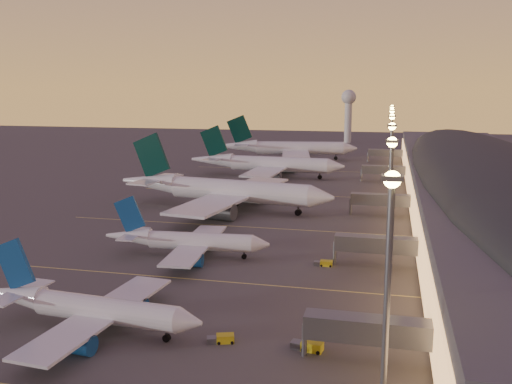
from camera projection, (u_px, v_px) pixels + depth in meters
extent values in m
plane|color=#43413E|center=(191.00, 270.00, 107.88)|extent=(700.00, 700.00, 0.00)
cylinder|color=silver|center=(107.00, 310.00, 79.70)|extent=(21.98, 5.53, 3.70)
cone|color=silver|center=(190.00, 322.00, 75.85)|extent=(3.81, 3.99, 3.70)
cone|color=silver|center=(14.00, 295.00, 84.44)|extent=(10.10, 4.52, 3.70)
cube|color=silver|center=(101.00, 314.00, 80.14)|extent=(8.93, 31.60, 0.41)
cylinder|color=navy|center=(131.00, 305.00, 86.56)|extent=(5.13, 3.18, 2.78)
cylinder|color=navy|center=(76.00, 343.00, 73.74)|extent=(5.13, 3.18, 2.78)
cube|color=navy|center=(15.00, 264.00, 83.41)|extent=(6.80, 1.13, 8.03)
cube|color=silver|center=(21.00, 292.00, 83.97)|extent=(4.45, 11.48, 0.26)
cylinder|color=black|center=(167.00, 336.00, 77.38)|extent=(0.32, 0.32, 1.46)
cylinder|color=black|center=(167.00, 338.00, 77.42)|extent=(1.09, 0.73, 1.04)
cylinder|color=black|center=(107.00, 319.00, 83.13)|extent=(0.32, 0.32, 1.46)
cylinder|color=black|center=(108.00, 321.00, 83.17)|extent=(1.09, 0.73, 1.04)
cylinder|color=black|center=(87.00, 334.00, 78.28)|extent=(0.32, 0.32, 1.46)
cylinder|color=black|center=(87.00, 335.00, 78.32)|extent=(1.09, 0.73, 1.04)
cylinder|color=silver|center=(201.00, 242.00, 115.52)|extent=(21.46, 5.09, 3.62)
cone|color=silver|center=(261.00, 244.00, 113.58)|extent=(3.67, 3.85, 3.62)
cone|color=silver|center=(128.00, 236.00, 117.88)|extent=(9.83, 4.28, 3.62)
cube|color=silver|center=(196.00, 244.00, 115.80)|extent=(8.28, 30.83, 0.40)
cylinder|color=navy|center=(207.00, 242.00, 122.42)|extent=(4.98, 3.04, 2.71)
cylinder|color=navy|center=(190.00, 260.00, 109.41)|extent=(4.98, 3.04, 2.71)
cube|color=navy|center=(130.00, 214.00, 116.95)|extent=(6.65, 1.00, 7.85)
cube|color=silver|center=(134.00, 234.00, 117.60)|extent=(4.18, 11.18, 0.25)
cylinder|color=black|center=(244.00, 256.00, 114.57)|extent=(0.31, 0.31, 1.43)
cylinder|color=black|center=(244.00, 257.00, 114.61)|extent=(1.05, 0.70, 1.01)
cylinder|color=black|center=(196.00, 250.00, 118.71)|extent=(0.31, 0.31, 1.43)
cylinder|color=black|center=(196.00, 251.00, 118.75)|extent=(1.05, 0.70, 1.01)
cylinder|color=black|center=(189.00, 257.00, 113.80)|extent=(0.31, 0.31, 1.43)
cylinder|color=black|center=(190.00, 258.00, 113.83)|extent=(1.05, 0.70, 1.01)
cylinder|color=silver|center=(240.00, 191.00, 158.77)|extent=(41.00, 12.32, 6.13)
cone|color=silver|center=(322.00, 197.00, 150.06)|extent=(7.41, 7.07, 6.13)
cone|color=silver|center=(150.00, 182.00, 169.53)|extent=(19.04, 8.88, 6.13)
cube|color=silver|center=(234.00, 194.00, 159.69)|extent=(20.78, 60.37, 0.67)
cylinder|color=slate|center=(256.00, 194.00, 171.46)|extent=(9.76, 5.96, 4.60)
cylinder|color=slate|center=(218.00, 211.00, 147.71)|extent=(9.76, 5.96, 4.60)
cube|color=#062A24|center=(152.00, 156.00, 167.75)|extent=(12.09, 2.78, 13.61)
cube|color=silver|center=(156.00, 179.00, 168.53)|extent=(9.76, 22.09, 0.43)
cylinder|color=black|center=(298.00, 211.00, 153.25)|extent=(0.56, 0.56, 2.45)
cylinder|color=black|center=(298.00, 212.00, 153.31)|extent=(1.86, 1.33, 1.72)
cylinder|color=black|center=(236.00, 202.00, 164.67)|extent=(0.56, 0.56, 2.45)
cylinder|color=black|center=(236.00, 204.00, 164.74)|extent=(1.86, 1.33, 1.72)
cylinder|color=black|center=(223.00, 208.00, 156.85)|extent=(0.56, 0.56, 2.45)
cylinder|color=black|center=(223.00, 209.00, 156.92)|extent=(1.86, 1.33, 1.72)
cylinder|color=silver|center=(279.00, 164.00, 217.20)|extent=(37.80, 7.69, 5.68)
cone|color=silver|center=(336.00, 166.00, 211.18)|extent=(6.35, 6.00, 5.68)
cone|color=silver|center=(212.00, 160.00, 224.60)|extent=(17.24, 6.58, 5.68)
cube|color=silver|center=(274.00, 167.00, 217.88)|extent=(13.84, 55.40, 0.62)
cylinder|color=slate|center=(285.00, 167.00, 229.29)|extent=(8.70, 4.71, 4.26)
cylinder|color=slate|center=(269.00, 176.00, 206.50)|extent=(8.70, 4.71, 4.26)
cube|color=#062A24|center=(214.00, 141.00, 223.03)|extent=(11.23, 1.45, 12.60)
cube|color=silver|center=(217.00, 158.00, 223.88)|extent=(7.11, 20.06, 0.40)
cylinder|color=black|center=(320.00, 176.00, 213.57)|extent=(0.48, 0.48, 2.27)
cylinder|color=black|center=(320.00, 177.00, 213.63)|extent=(1.64, 1.08, 1.59)
cylinder|color=black|center=(274.00, 173.00, 222.51)|extent=(0.48, 0.48, 2.27)
cylinder|color=black|center=(274.00, 173.00, 222.57)|extent=(1.64, 1.08, 1.59)
cylinder|color=black|center=(269.00, 176.00, 215.01)|extent=(0.48, 0.48, 2.27)
cylinder|color=black|center=(269.00, 177.00, 215.07)|extent=(1.64, 1.08, 1.59)
cylinder|color=silver|center=(300.00, 148.00, 270.37)|extent=(41.21, 13.00, 6.16)
cone|color=silver|center=(350.00, 148.00, 268.98)|extent=(7.52, 7.19, 6.16)
cone|color=silver|center=(238.00, 146.00, 271.98)|extent=(19.18, 9.20, 6.16)
cube|color=silver|center=(296.00, 150.00, 270.69)|extent=(21.78, 60.71, 0.68)
cylinder|color=slate|center=(298.00, 152.00, 283.85)|extent=(9.85, 6.12, 4.62)
cylinder|color=slate|center=(299.00, 158.00, 258.12)|extent=(9.85, 6.12, 4.62)
cube|color=#062A24|center=(240.00, 129.00, 270.48)|extent=(12.13, 2.98, 13.68)
cube|color=silver|center=(242.00, 144.00, 271.68)|extent=(10.12, 22.25, 0.43)
cylinder|color=black|center=(336.00, 157.00, 270.15)|extent=(0.57, 0.57, 2.46)
cylinder|color=black|center=(336.00, 158.00, 270.21)|extent=(1.88, 1.36, 1.73)
cylinder|color=black|center=(293.00, 156.00, 275.59)|extent=(0.57, 0.57, 2.46)
cylinder|color=black|center=(293.00, 157.00, 275.65)|extent=(1.88, 1.36, 1.73)
cylinder|color=black|center=(293.00, 158.00, 267.12)|extent=(0.57, 0.57, 2.46)
cylinder|color=black|center=(293.00, 159.00, 267.19)|extent=(1.88, 1.36, 1.73)
cube|color=#4C4B50|center=(483.00, 187.00, 162.24)|extent=(40.00, 255.00, 12.00)
ellipsoid|color=black|center=(484.00, 166.00, 161.15)|extent=(39.00, 253.00, 10.92)
cube|color=#FFB163|center=(409.00, 188.00, 166.96)|extent=(0.40, 244.80, 8.00)
cube|color=slate|center=(369.00, 329.00, 70.69)|extent=(16.00, 3.20, 3.00)
cylinder|color=slate|center=(304.00, 340.00, 72.91)|extent=(0.70, 0.70, 4.40)
cube|color=slate|center=(377.00, 244.00, 108.98)|extent=(16.00, 3.20, 3.00)
cylinder|color=slate|center=(335.00, 253.00, 111.20)|extent=(0.70, 0.70, 4.40)
cube|color=slate|center=(381.00, 200.00, 152.06)|extent=(16.00, 3.20, 3.00)
cylinder|color=slate|center=(351.00, 207.00, 154.28)|extent=(0.70, 0.70, 4.40)
cube|color=slate|center=(384.00, 170.00, 206.62)|extent=(16.00, 3.20, 3.00)
cylinder|color=slate|center=(361.00, 175.00, 208.84)|extent=(0.70, 0.70, 4.40)
cube|color=slate|center=(386.00, 153.00, 260.23)|extent=(16.00, 3.20, 3.00)
cylinder|color=slate|center=(368.00, 157.00, 262.45)|extent=(0.70, 0.70, 4.40)
cylinder|color=slate|center=(387.00, 298.00, 59.22)|extent=(0.70, 0.70, 25.00)
cube|color=slate|center=(392.00, 178.00, 56.91)|extent=(2.20, 2.20, 0.50)
sphere|color=#FFD257|center=(392.00, 179.00, 56.94)|extent=(1.80, 1.80, 1.80)
cylinder|color=slate|center=(389.00, 215.00, 97.51)|extent=(0.70, 0.70, 25.00)
cube|color=slate|center=(392.00, 141.00, 95.20)|extent=(2.20, 2.20, 0.50)
sphere|color=#FFD257|center=(392.00, 142.00, 95.23)|extent=(1.80, 1.80, 1.80)
cylinder|color=slate|center=(390.00, 179.00, 135.80)|extent=(0.70, 0.70, 25.00)
cube|color=slate|center=(392.00, 126.00, 133.49)|extent=(2.20, 2.20, 0.50)
sphere|color=#FFD257|center=(392.00, 126.00, 133.53)|extent=(1.80, 1.80, 1.80)
cylinder|color=slate|center=(390.00, 157.00, 178.87)|extent=(0.70, 0.70, 25.00)
cube|color=slate|center=(392.00, 116.00, 176.57)|extent=(2.20, 2.20, 0.50)
sphere|color=#FFD257|center=(392.00, 117.00, 176.60)|extent=(1.80, 1.80, 1.80)
cylinder|color=slate|center=(391.00, 143.00, 221.95)|extent=(0.70, 0.70, 25.00)
cube|color=slate|center=(392.00, 110.00, 219.64)|extent=(2.20, 2.20, 0.50)
sphere|color=#FFD257|center=(392.00, 111.00, 219.68)|extent=(1.80, 1.80, 1.80)
cylinder|color=slate|center=(391.00, 134.00, 265.03)|extent=(0.70, 0.70, 25.00)
cube|color=slate|center=(392.00, 107.00, 262.72)|extent=(2.20, 2.20, 0.50)
sphere|color=#FFD257|center=(392.00, 107.00, 262.75)|extent=(1.80, 1.80, 1.80)
cylinder|color=silver|center=(348.00, 122.00, 352.15)|extent=(4.40, 4.40, 26.00)
sphere|color=silver|center=(349.00, 97.00, 349.43)|extent=(9.00, 9.00, 9.00)
cube|color=#D8C659|center=(182.00, 278.00, 103.09)|extent=(90.00, 0.36, 0.00)
cube|color=#D8C659|center=(239.00, 226.00, 141.38)|extent=(90.00, 0.36, 0.00)
cube|color=#D8C659|center=(275.00, 194.00, 184.46)|extent=(90.00, 0.36, 0.00)
cube|color=#D8C659|center=(301.00, 170.00, 237.11)|extent=(90.00, 0.36, 0.00)
cube|color=gold|center=(225.00, 338.00, 77.23)|extent=(2.74, 2.17, 1.09)
cube|color=slate|center=(212.00, 340.00, 77.09)|extent=(1.73, 1.67, 0.80)
cylinder|color=black|center=(232.00, 338.00, 78.10)|extent=(0.47, 0.31, 0.44)
cylinder|color=black|center=(232.00, 343.00, 76.64)|extent=(0.47, 0.31, 0.44)
cylinder|color=black|center=(219.00, 339.00, 77.93)|extent=(0.47, 0.31, 0.44)
cylinder|color=black|center=(219.00, 343.00, 76.47)|extent=(0.47, 0.31, 0.44)
cube|color=gold|center=(312.00, 346.00, 74.74)|extent=(3.00, 2.15, 1.26)
cube|color=slate|center=(297.00, 345.00, 75.55)|extent=(1.83, 1.74, 0.92)
cylinder|color=black|center=(322.00, 347.00, 75.20)|extent=(0.53, 0.29, 0.51)
cylinder|color=black|center=(318.00, 353.00, 73.63)|extent=(0.53, 0.29, 0.51)
cylinder|color=black|center=(307.00, 345.00, 75.98)|extent=(0.53, 0.29, 0.51)
cylinder|color=black|center=(303.00, 350.00, 74.42)|extent=(0.53, 0.29, 0.51)
cube|color=gold|center=(326.00, 263.00, 110.20)|extent=(2.30, 1.44, 1.05)
cube|color=slate|center=(317.00, 263.00, 110.60)|extent=(1.34, 1.25, 0.76)
cylinder|color=black|center=(331.00, 264.00, 110.75)|extent=(0.42, 0.17, 0.42)
cylinder|color=black|center=(330.00, 266.00, 109.38)|extent=(0.42, 0.17, 0.42)
cylinder|color=black|center=(322.00, 263.00, 111.13)|extent=(0.42, 0.17, 0.42)
cylinder|color=black|center=(321.00, 266.00, 109.76)|extent=(0.42, 0.17, 0.42)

